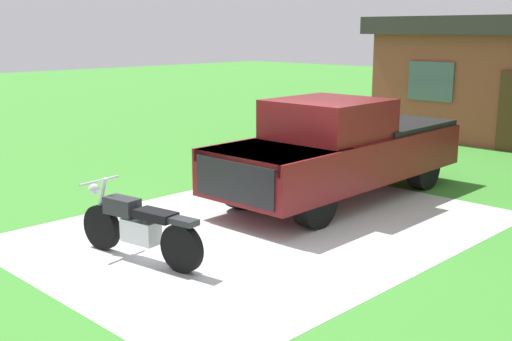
{
  "coord_description": "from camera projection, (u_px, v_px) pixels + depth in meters",
  "views": [
    {
      "loc": [
        6.72,
        -7.08,
        3.12
      ],
      "look_at": [
        -0.29,
        0.04,
        0.9
      ],
      "focal_mm": 44.5,
      "sensor_mm": 36.0,
      "label": 1
    }
  ],
  "objects": [
    {
      "name": "ground_plane",
      "position": [
        267.0,
        228.0,
        10.2
      ],
      "size": [
        80.0,
        80.0,
        0.0
      ],
      "primitive_type": "plane",
      "color": "#3E8C30"
    },
    {
      "name": "driveway_pad",
      "position": [
        267.0,
        228.0,
        10.2
      ],
      "size": [
        5.55,
        7.53,
        0.01
      ],
      "primitive_type": "cube",
      "color": "#BDBDBD",
      "rests_on": "ground"
    },
    {
      "name": "motorcycle",
      "position": [
        138.0,
        227.0,
        8.7
      ],
      "size": [
        2.2,
        0.73,
        1.09
      ],
      "color": "black",
      "rests_on": "ground"
    },
    {
      "name": "pickup_truck",
      "position": [
        342.0,
        148.0,
        11.89
      ],
      "size": [
        2.13,
        5.67,
        1.9
      ],
      "color": "black",
      "rests_on": "ground"
    }
  ]
}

